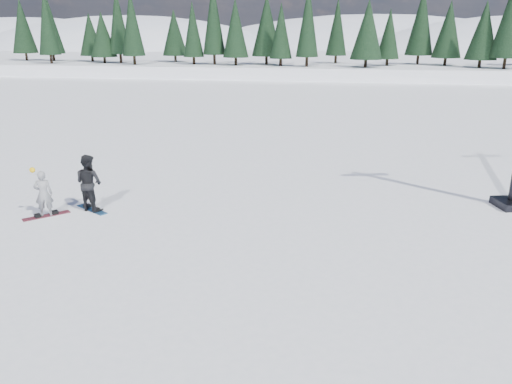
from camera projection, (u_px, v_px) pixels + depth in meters
ground at (52, 225)px, 15.89m from camera, size 420.00×420.00×0.00m
alpine_backdrop at (290, 82)px, 199.43m from camera, size 412.50×227.00×53.20m
snowboarder_woman at (43, 193)px, 16.41m from camera, size 0.68×0.58×1.71m
snowboarder_man at (89, 183)px, 16.94m from camera, size 1.14×1.00×1.96m
snowboard_woman at (47, 216)px, 16.65m from camera, size 1.26×1.26×0.03m
snowboard_man at (92, 209)px, 17.24m from camera, size 1.43×1.02×0.03m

